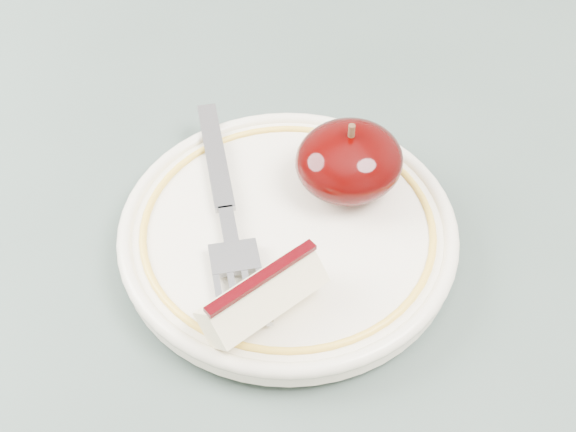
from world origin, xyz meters
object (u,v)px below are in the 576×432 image
table (307,320)px  fork (226,211)px  plate (288,232)px  apple_half (349,161)px

table → fork: size_ratio=5.26×
plate → fork: fork is taller
table → plate: size_ratio=4.58×
plate → fork: (-0.03, 0.03, 0.01)m
apple_half → fork: bearing=169.1°
plate → apple_half: apple_half is taller
table → fork: 0.12m
table → apple_half: 0.13m
apple_half → table: bearing=-160.7°
apple_half → fork: size_ratio=0.38×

